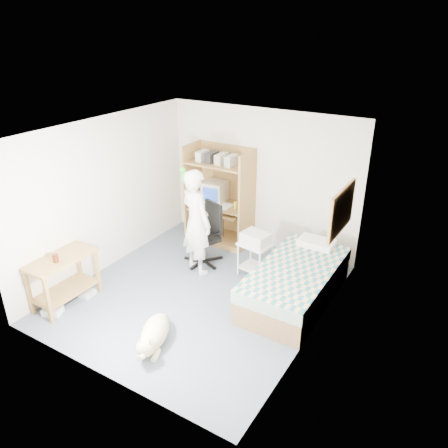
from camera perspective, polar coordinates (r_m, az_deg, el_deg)
name	(u,v)px	position (r m, az deg, el deg)	size (l,w,h in m)	color
floor	(200,293)	(6.79, -3.20, -9.04)	(4.00, 4.00, 0.00)	#495463
wall_back	(262,180)	(7.79, 4.93, 5.80)	(3.60, 0.02, 2.50)	silver
wall_right	(319,251)	(5.45, 12.34, -3.44)	(0.02, 4.00, 2.50)	silver
wall_left	(105,195)	(7.29, -15.24, 3.63)	(0.02, 4.00, 2.50)	silver
ceiling	(195,131)	(5.78, -3.80, 11.99)	(3.60, 4.00, 0.02)	white
computer_hutch	(220,199)	(8.04, -0.49, 3.26)	(1.20, 0.63, 1.80)	brown
bed	(295,283)	(6.58, 9.32, -7.58)	(1.02, 2.02, 0.66)	brown
side_desk	(63,273)	(6.74, -20.27, -6.06)	(0.50, 1.00, 0.75)	brown
corkboard	(342,210)	(6.16, 15.13, 1.71)	(0.04, 0.94, 0.66)	#9C7246
office_chair	(206,242)	(7.44, -2.40, -2.39)	(0.61, 0.62, 1.06)	black
person	(196,222)	(6.98, -3.65, 0.23)	(0.64, 0.42, 1.76)	silver
parrot	(185,176)	(6.83, -5.15, 6.22)	(0.13, 0.22, 0.36)	#159618
dog	(154,334)	(5.81, -9.19, -14.02)	(0.57, 0.96, 0.38)	beige
printer_cart	(255,254)	(7.05, 4.08, -3.95)	(0.55, 0.47, 0.59)	silver
printer	(256,238)	(6.92, 4.15, -1.86)	(0.42, 0.32, 0.18)	beige
crt_monitor	(215,191)	(8.05, -1.16, 4.32)	(0.42, 0.44, 0.37)	beige
keyboard	(214,209)	(7.99, -1.29, 1.94)	(0.45, 0.16, 0.03)	beige
pencil_cup	(236,205)	(7.79, 1.56, 2.51)	(0.08, 0.08, 0.12)	gold
drink_glass	(56,258)	(6.50, -21.14, -4.19)	(0.08, 0.08, 0.12)	#3C1A09
floor_box_a	(53,311)	(6.79, -21.48, -10.50)	(0.25, 0.20, 0.10)	white
floor_box_b	(87,293)	(7.02, -17.45, -8.64)	(0.18, 0.22, 0.08)	#B8B8B3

